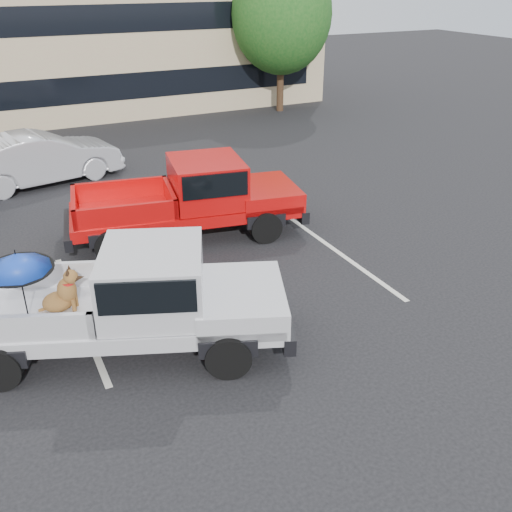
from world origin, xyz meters
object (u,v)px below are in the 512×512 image
at_px(tree_back, 160,3).
at_px(silver_sedan, 41,158).
at_px(silver_pickup, 140,295).
at_px(tree_right, 282,15).
at_px(red_pickup, 200,195).

distance_m(tree_back, silver_sedan, 16.59).
height_order(silver_pickup, silver_sedan, silver_pickup).
relative_size(tree_right, silver_sedan, 1.42).
distance_m(silver_pickup, silver_sedan, 9.89).
xyz_separation_m(tree_back, red_pickup, (-5.48, -19.57, -3.37)).
height_order(tree_right, tree_back, tree_back).
distance_m(tree_back, silver_pickup, 25.25).
height_order(silver_pickup, red_pickup, silver_pickup).
bearing_deg(red_pickup, tree_right, 63.50).
height_order(tree_right, red_pickup, tree_right).
xyz_separation_m(silver_pickup, silver_sedan, (-0.32, 9.88, -0.26)).
distance_m(tree_right, silver_pickup, 19.49).
xyz_separation_m(silver_pickup, red_pickup, (2.69, 4.09, -0.01)).
relative_size(tree_back, red_pickup, 1.18).
bearing_deg(tree_back, red_pickup, -105.64).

